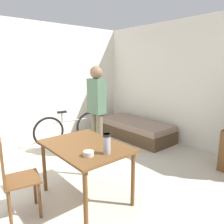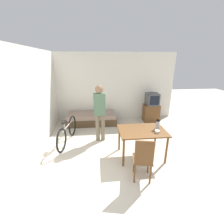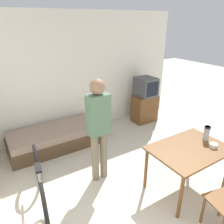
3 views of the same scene
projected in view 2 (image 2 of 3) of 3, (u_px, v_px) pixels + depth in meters
name	position (u px, v px, depth m)	size (l,w,h in m)	color
ground_plane	(127.00, 185.00, 3.02)	(20.00, 20.00, 0.00)	beige
wall_back	(110.00, 87.00, 6.11)	(5.30, 0.06, 2.70)	silver
wall_left	(38.00, 100.00, 4.13)	(0.06, 4.73, 2.70)	silver
daybed	(92.00, 119.00, 5.92)	(1.91, 0.83, 0.42)	#4C3823
tv	(151.00, 108.00, 6.04)	(0.61, 0.50, 1.17)	brown
dining_table	(142.00, 133.00, 3.74)	(1.15, 0.82, 0.75)	brown
wooden_chair	(143.00, 158.00, 2.96)	(0.46, 0.46, 0.99)	brown
bicycle	(67.00, 132.00, 4.50)	(0.30, 1.63, 0.76)	black
person_standing	(100.00, 109.00, 4.41)	(0.34, 0.23, 1.73)	#6B604C
thermos_flask	(158.00, 124.00, 3.73)	(0.09, 0.09, 0.24)	#99999E
mate_bowl	(157.00, 131.00, 3.57)	(0.12, 0.12, 0.06)	beige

